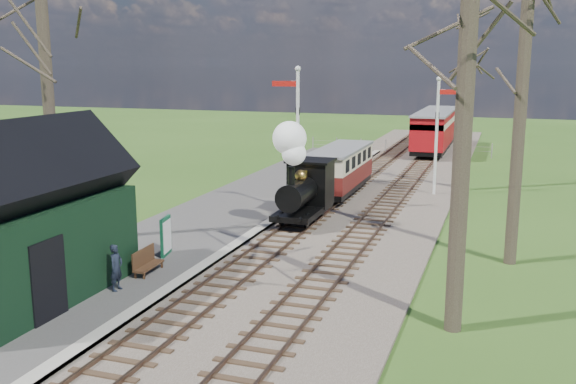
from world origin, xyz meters
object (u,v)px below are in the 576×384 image
at_px(station_shed, 23,223).
at_px(semaphore_near, 296,130).
at_px(semaphore_far, 438,127).
at_px(red_carriage_a, 431,133).
at_px(red_carriage_b, 439,126).
at_px(person, 116,267).
at_px(locomotive, 302,179).
at_px(sign_board, 166,236).
at_px(coach, 340,168).
at_px(bench, 146,261).

height_order(station_shed, semaphore_near, semaphore_near).
height_order(semaphore_far, red_carriage_a, semaphore_far).
distance_m(red_carriage_b, person, 35.78).
distance_m(red_carriage_a, person, 30.35).
xyz_separation_m(station_shed, locomotive, (4.29, 10.47, -0.38)).
height_order(semaphore_near, person, semaphore_near).
relative_size(station_shed, semaphore_far, 1.10).
bearing_deg(sign_board, semaphore_far, 61.78).
height_order(locomotive, person, locomotive).
distance_m(locomotive, coach, 6.08).
relative_size(semaphore_near, red_carriage_b, 1.10).
bearing_deg(person, coach, -8.15).
bearing_deg(semaphore_far, station_shed, -115.72).
distance_m(semaphore_far, red_carriage_a, 13.44).
relative_size(sign_board, person, 0.97).
bearing_deg(coach, red_carriage_a, 79.96).
height_order(red_carriage_a, red_carriage_b, same).
xyz_separation_m(coach, sign_board, (-2.79, -11.88, -0.56)).
relative_size(semaphore_far, red_carriage_b, 1.01).
bearing_deg(coach, sign_board, -103.23).
relative_size(station_shed, coach, 0.97).
bearing_deg(bench, red_carriage_a, 79.86).
bearing_deg(red_carriage_a, person, -99.55).
distance_m(station_shed, semaphore_far, 20.01).
bearing_deg(semaphore_near, red_carriage_a, 80.05).
distance_m(sign_board, person, 3.37).
bearing_deg(station_shed, red_carriage_a, 77.54).
bearing_deg(semaphore_far, sign_board, -118.22).
relative_size(station_shed, sign_board, 4.99).
height_order(red_carriage_b, bench, red_carriage_b).
bearing_deg(locomotive, red_carriage_a, 82.82).
bearing_deg(semaphore_near, station_shed, -106.38).
bearing_deg(bench, semaphore_far, 65.68).
distance_m(semaphore_near, bench, 9.80).
height_order(station_shed, red_carriage_a, station_shed).
height_order(semaphore_near, semaphore_far, semaphore_near).
relative_size(red_carriage_a, bench, 4.33).
bearing_deg(red_carriage_a, bench, -100.14).
xyz_separation_m(locomotive, coach, (0.01, 6.06, -0.50)).
distance_m(coach, sign_board, 12.22).
xyz_separation_m(coach, red_carriage_a, (2.60, 14.68, 0.25)).
xyz_separation_m(station_shed, red_carriage_a, (6.90, 31.21, -0.63)).
height_order(locomotive, bench, locomotive).
height_order(semaphore_near, locomotive, semaphore_near).
height_order(coach, red_carriage_a, red_carriage_a).
bearing_deg(red_carriage_b, semaphore_far, -84.58).
distance_m(red_carriage_a, red_carriage_b, 5.50).
xyz_separation_m(semaphore_near, person, (-1.66, -10.71, -2.77)).
bearing_deg(sign_board, red_carriage_b, 80.45).
xyz_separation_m(locomotive, person, (-2.42, -9.18, -1.04)).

